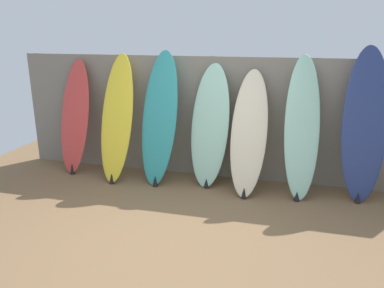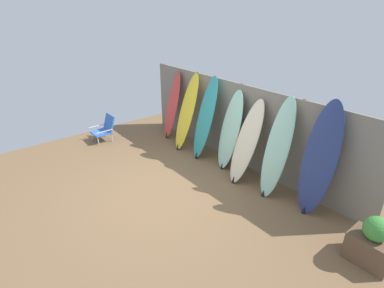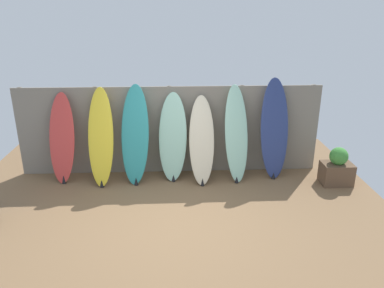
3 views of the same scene
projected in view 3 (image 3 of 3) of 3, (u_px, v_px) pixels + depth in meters
ground at (170, 222)px, 6.03m from camera, size 7.68×7.68×0.00m
fence_back at (170, 130)px, 7.60m from camera, size 6.08×0.11×1.80m
surfboard_red_0 at (62, 139)px, 7.22m from camera, size 0.56×0.54×1.74m
surfboard_yellow_1 at (101, 138)px, 7.13m from camera, size 0.49×0.69×1.84m
surfboard_teal_2 at (135, 135)px, 7.17m from camera, size 0.61×0.65×1.90m
surfboard_seafoam_3 at (173, 138)px, 7.30m from camera, size 0.60×0.52×1.72m
surfboard_cream_4 at (202, 141)px, 7.24m from camera, size 0.50×0.73×1.66m
surfboard_seafoam_5 at (236, 134)px, 7.28m from camera, size 0.51×0.67×1.87m
surfboard_navy_6 at (274, 129)px, 7.37m from camera, size 0.59×0.50×1.99m
planter_box at (337, 168)px, 7.23m from camera, size 0.58×0.41×0.75m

